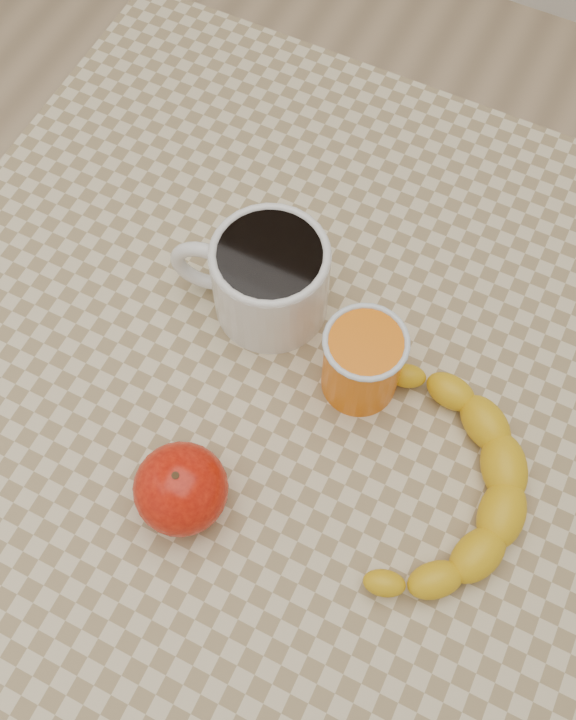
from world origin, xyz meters
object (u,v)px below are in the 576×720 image
at_px(orange_juice_glass, 362,362).
at_px(table, 288,403).
at_px(banana, 441,486).
at_px(coffee_mug, 267,277).
at_px(apple, 181,489).

bearing_deg(orange_juice_glass, table, -165.83).
bearing_deg(banana, table, 156.82).
bearing_deg(banana, coffee_mug, 147.54).
distance_m(coffee_mug, apple, 0.22).
xyz_separation_m(coffee_mug, banana, (0.23, -0.11, -0.03)).
distance_m(orange_juice_glass, apple, 0.20).
xyz_separation_m(orange_juice_glass, apple, (-0.09, -0.18, -0.01)).
distance_m(coffee_mug, banana, 0.25).
bearing_deg(apple, banana, 28.16).
bearing_deg(coffee_mug, banana, -25.52).
xyz_separation_m(orange_juice_glass, banana, (0.11, -0.07, -0.03)).
relative_size(coffee_mug, apple, 1.65).
xyz_separation_m(coffee_mug, apple, (0.03, -0.21, -0.01)).
bearing_deg(orange_juice_glass, banana, -32.18).
relative_size(table, orange_juice_glass, 8.91).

